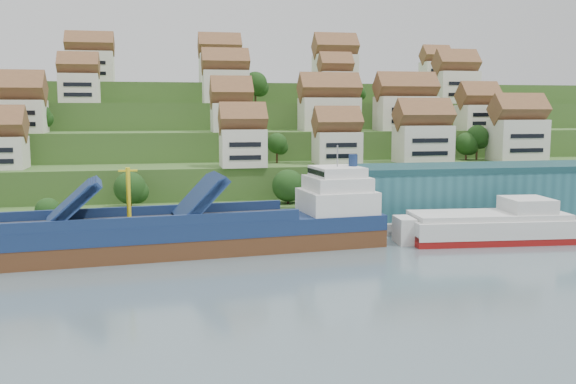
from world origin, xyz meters
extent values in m
plane|color=slate|center=(0.00, 0.00, 0.00)|extent=(300.00, 300.00, 0.00)
cube|color=gray|center=(20.00, 15.00, 1.10)|extent=(180.00, 14.00, 2.20)
cube|color=#2D4C1E|center=(0.00, 86.00, 2.00)|extent=(260.00, 128.00, 4.00)
cube|color=#2D4C1E|center=(0.00, 91.00, 5.50)|extent=(260.00, 118.00, 11.00)
cube|color=#2D4C1E|center=(0.00, 99.00, 9.00)|extent=(260.00, 102.00, 18.00)
cube|color=#2D4C1E|center=(0.00, 107.00, 12.50)|extent=(260.00, 86.00, 25.00)
cube|color=#2D4C1E|center=(0.00, 116.00, 15.50)|extent=(260.00, 68.00, 31.00)
cube|color=silver|center=(2.21, 35.22, 15.06)|extent=(9.62, 7.62, 8.13)
cube|color=silver|center=(24.39, 38.94, 14.63)|extent=(10.13, 7.73, 7.26)
cube|color=silver|center=(45.03, 38.08, 15.33)|extent=(12.40, 8.26, 8.67)
cube|color=silver|center=(69.89, 38.95, 15.96)|extent=(12.38, 8.31, 9.92)
cube|color=silver|center=(-46.27, 55.20, 21.76)|extent=(10.04, 8.98, 7.52)
cube|color=silver|center=(1.76, 52.67, 21.42)|extent=(9.51, 8.56, 6.84)
cube|color=silver|center=(27.12, 56.20, 22.14)|extent=(14.70, 8.36, 8.29)
cube|color=silver|center=(46.82, 53.92, 22.33)|extent=(15.00, 8.18, 8.66)
cube|color=silver|center=(67.07, 53.93, 21.26)|extent=(9.86, 8.04, 6.53)
cube|color=silver|center=(-35.21, 70.34, 28.71)|extent=(9.72, 7.30, 7.41)
cube|color=silver|center=(2.19, 69.77, 29.30)|extent=(11.90, 7.79, 8.60)
cube|color=silver|center=(32.56, 70.13, 29.30)|extent=(8.67, 7.14, 8.60)
cube|color=silver|center=(69.17, 71.87, 29.59)|extent=(11.69, 8.47, 9.18)
cube|color=silver|center=(-34.07, 89.37, 35.31)|extent=(12.72, 7.51, 8.61)
cube|color=silver|center=(2.54, 88.54, 35.22)|extent=(11.85, 8.15, 8.45)
cube|color=silver|center=(37.54, 88.37, 35.36)|extent=(12.54, 8.73, 8.73)
cube|color=silver|center=(71.99, 92.32, 34.72)|extent=(8.65, 7.05, 7.44)
ellipsoid|color=#1D4316|center=(10.36, 26.11, 7.75)|extent=(6.68, 6.68, 6.68)
ellipsoid|color=#1D4316|center=(-21.46, 26.29, 8.00)|extent=(6.38, 6.38, 6.38)
ellipsoid|color=#1D4316|center=(58.57, 43.11, 15.01)|extent=(5.52, 5.52, 5.52)
ellipsoid|color=#1D4316|center=(61.44, 43.11, 16.89)|extent=(5.43, 5.43, 5.43)
ellipsoid|color=#1D4316|center=(11.27, 43.66, 15.59)|extent=(4.75, 4.75, 4.75)
ellipsoid|color=#1D4316|center=(45.42, 59.83, 23.69)|extent=(4.57, 4.57, 4.57)
ellipsoid|color=#1D4316|center=(-51.43, 59.38, 21.97)|extent=(5.12, 5.12, 5.12)
ellipsoid|color=#1D4316|center=(-43.30, 57.97, 22.00)|extent=(5.81, 5.81, 5.81)
ellipsoid|color=#1D4316|center=(10.74, 73.21, 30.38)|extent=(6.57, 6.57, 6.57)
ellipsoid|color=#1D4316|center=(35.79, 75.94, 29.39)|extent=(5.40, 5.40, 5.40)
ellipsoid|color=#1D4316|center=(40.22, 73.97, 28.27)|extent=(4.51, 4.51, 4.51)
ellipsoid|color=#1D4316|center=(-35.86, 19.00, 5.10)|extent=(4.60, 4.60, 4.60)
cube|color=#265F69|center=(52.00, 17.00, 7.20)|extent=(60.00, 15.00, 10.00)
cylinder|color=gray|center=(18.00, 10.00, 6.20)|extent=(0.16, 0.16, 8.00)
cube|color=maroon|center=(18.60, 10.00, 9.80)|extent=(1.20, 0.05, 0.80)
cube|color=#522F19|center=(-16.66, 1.32, 1.00)|extent=(77.66, 19.30, 4.93)
cube|color=navy|center=(-16.66, 1.32, 4.24)|extent=(77.68, 19.42, 2.56)
cube|color=#262628|center=(-18.62, 1.12, 5.52)|extent=(50.03, 14.83, 0.30)
cube|color=navy|center=(-29.41, 0.06, 8.87)|extent=(8.41, 11.55, 6.81)
cube|color=navy|center=(-9.79, 1.99, 8.87)|extent=(8.04, 11.52, 7.20)
cylinder|color=yellow|center=(-20.58, 0.93, 9.86)|extent=(0.75, 0.75, 8.87)
cube|color=silver|center=(14.73, 4.41, 7.39)|extent=(12.87, 12.34, 3.94)
cube|color=silver|center=(14.73, 4.41, 10.55)|extent=(10.79, 10.97, 2.46)
cube|color=silver|center=(14.73, 4.41, 12.62)|extent=(8.72, 9.60, 1.77)
cylinder|color=navy|center=(17.67, 4.70, 14.49)|extent=(1.72, 1.72, 2.17)
cube|color=maroon|center=(41.61, 0.42, 0.58)|extent=(29.55, 12.81, 2.50)
cube|color=silver|center=(41.61, 0.42, 2.69)|extent=(29.56, 12.92, 3.07)
cube|color=silver|center=(41.61, 0.42, 4.61)|extent=(28.03, 11.65, 1.15)
cube|color=silver|center=(48.79, -0.15, 6.24)|extent=(8.33, 9.03, 2.88)
camera|label=1|loc=(-15.72, -102.90, 23.40)|focal=40.00mm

